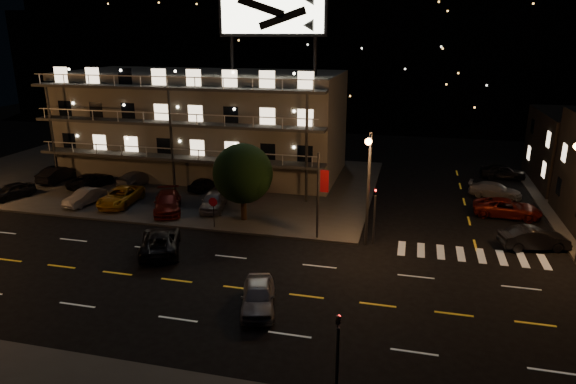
% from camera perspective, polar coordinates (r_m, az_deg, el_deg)
% --- Properties ---
extents(ground, '(140.00, 140.00, 0.00)m').
position_cam_1_polar(ground, '(31.28, -8.93, -10.09)').
color(ground, black).
rests_on(ground, ground).
extents(curb_nw, '(44.00, 24.00, 0.15)m').
position_cam_1_polar(curb_nw, '(53.90, -14.55, 1.45)').
color(curb_nw, '#3D3D3B').
rests_on(curb_nw, ground).
extents(motel, '(28.00, 13.80, 18.10)m').
position_cam_1_polar(motel, '(54.43, -9.24, 7.63)').
color(motel, gray).
rests_on(motel, ground).
extents(hill_backdrop, '(120.00, 25.00, 24.00)m').
position_cam_1_polar(hill_backdrop, '(95.83, 3.76, 15.63)').
color(hill_backdrop, black).
rests_on(hill_backdrop, ground).
extents(streetlight_nc, '(0.44, 1.92, 8.00)m').
position_cam_1_polar(streetlight_nc, '(34.77, 8.91, 1.54)').
color(streetlight_nc, '#2D2D30').
rests_on(streetlight_nc, ground).
extents(signal_nw, '(0.20, 0.27, 4.60)m').
position_cam_1_polar(signal_nw, '(35.98, 9.61, -1.95)').
color(signal_nw, '#2D2D30').
rests_on(signal_nw, ground).
extents(signal_sw, '(0.20, 0.27, 4.60)m').
position_cam_1_polar(signal_sw, '(20.73, 5.52, -17.19)').
color(signal_sw, '#2D2D30').
rests_on(signal_sw, ground).
extents(banner_north, '(0.83, 0.16, 6.40)m').
position_cam_1_polar(banner_north, '(36.08, 3.47, -0.24)').
color(banner_north, '#2D2D30').
rests_on(banner_north, ground).
extents(stop_sign, '(0.91, 0.11, 2.61)m').
position_cam_1_polar(stop_sign, '(38.97, -8.30, -1.71)').
color(stop_sign, '#2D2D30').
rests_on(stop_sign, ground).
extents(tree, '(4.84, 4.66, 6.09)m').
position_cam_1_polar(tree, '(39.70, -5.10, 1.87)').
color(tree, black).
rests_on(tree, curb_nw).
extents(lot_car_0, '(2.84, 4.26, 1.35)m').
position_cam_1_polar(lot_car_0, '(51.78, -28.34, 0.11)').
color(lot_car_0, black).
rests_on(lot_car_0, curb_nw).
extents(lot_car_1, '(2.08, 4.14, 1.30)m').
position_cam_1_polar(lot_car_1, '(47.30, -21.66, -0.52)').
color(lot_car_1, gray).
rests_on(lot_car_1, curb_nw).
extents(lot_car_2, '(2.76, 5.36, 1.45)m').
position_cam_1_polar(lot_car_2, '(46.17, -18.11, -0.46)').
color(lot_car_2, '#C98812').
rests_on(lot_car_2, curb_nw).
extents(lot_car_3, '(4.11, 5.63, 1.52)m').
position_cam_1_polar(lot_car_3, '(43.34, -13.23, -1.15)').
color(lot_car_3, '#61140D').
rests_on(lot_car_3, curb_nw).
extents(lot_car_4, '(2.53, 4.64, 1.50)m').
position_cam_1_polar(lot_car_4, '(43.11, -8.26, -0.97)').
color(lot_car_4, gray).
rests_on(lot_car_4, curb_nw).
extents(lot_car_5, '(2.05, 4.77, 1.53)m').
position_cam_1_polar(lot_car_5, '(55.63, -24.12, 1.86)').
color(lot_car_5, black).
rests_on(lot_car_5, curb_nw).
extents(lot_car_6, '(2.95, 5.10, 1.34)m').
position_cam_1_polar(lot_car_6, '(52.42, -20.99, 1.24)').
color(lot_car_6, black).
rests_on(lot_car_6, curb_nw).
extents(lot_car_7, '(2.85, 4.79, 1.30)m').
position_cam_1_polar(lot_car_7, '(51.89, -16.43, 1.52)').
color(lot_car_7, gray).
rests_on(lot_car_7, curb_nw).
extents(lot_car_8, '(2.22, 3.83, 1.23)m').
position_cam_1_polar(lot_car_8, '(48.63, -9.35, 0.93)').
color(lot_car_8, black).
rests_on(lot_car_8, curb_nw).
extents(lot_car_9, '(1.72, 4.17, 1.34)m').
position_cam_1_polar(lot_car_9, '(46.01, -4.19, 0.24)').
color(lot_car_9, '#61140D').
rests_on(lot_car_9, curb_nw).
extents(side_car_0, '(4.84, 2.68, 1.51)m').
position_cam_1_polar(side_car_0, '(39.21, 25.67, -4.67)').
color(side_car_0, black).
rests_on(side_car_0, ground).
extents(side_car_1, '(5.42, 2.78, 1.46)m').
position_cam_1_polar(side_car_1, '(45.05, 23.19, -1.65)').
color(side_car_1, '#61140D').
rests_on(side_car_1, ground).
extents(side_car_2, '(4.84, 2.69, 1.33)m').
position_cam_1_polar(side_car_2, '(50.03, 22.01, 0.21)').
color(side_car_2, gray).
rests_on(side_car_2, ground).
extents(side_car_3, '(4.42, 1.87, 1.49)m').
position_cam_1_polar(side_car_3, '(56.72, 22.77, 2.12)').
color(side_car_3, black).
rests_on(side_car_3, ground).
extents(road_car_east, '(2.84, 4.70, 1.49)m').
position_cam_1_polar(road_car_east, '(28.17, -3.34, -11.45)').
color(road_car_east, gray).
rests_on(road_car_east, ground).
extents(road_car_west, '(4.47, 6.01, 1.52)m').
position_cam_1_polar(road_car_west, '(36.02, -13.99, -5.29)').
color(road_car_west, black).
rests_on(road_car_west, ground).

